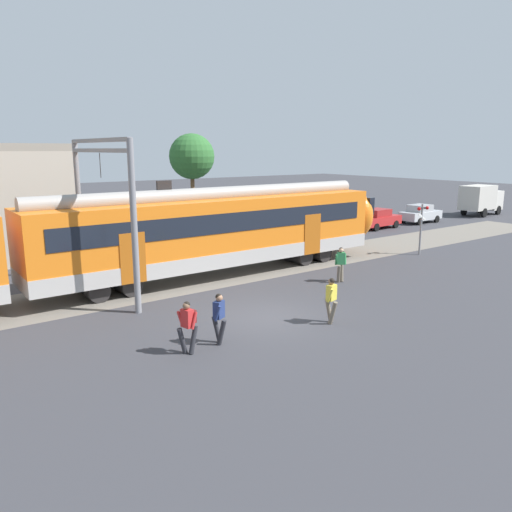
# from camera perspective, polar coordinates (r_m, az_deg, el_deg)

# --- Properties ---
(ground_plane) EXTENTS (160.00, 160.00, 0.00)m
(ground_plane) POSITION_cam_1_polar(r_m,az_deg,el_deg) (18.64, 1.15, -6.99)
(ground_plane) COLOR #38383D
(pedestrian_red) EXTENTS (0.69, 0.54, 1.67)m
(pedestrian_red) POSITION_cam_1_polar(r_m,az_deg,el_deg) (15.26, -7.79, -7.56)
(pedestrian_red) COLOR #28282D
(pedestrian_red) RESTS_ON ground
(pedestrian_navy) EXTENTS (0.51, 0.71, 1.67)m
(pedestrian_navy) POSITION_cam_1_polar(r_m,az_deg,el_deg) (15.93, -4.25, -6.74)
(pedestrian_navy) COLOR #28282D
(pedestrian_navy) RESTS_ON ground
(pedestrian_yellow) EXTENTS (0.54, 0.69, 1.67)m
(pedestrian_yellow) POSITION_cam_1_polar(r_m,az_deg,el_deg) (17.92, 8.59, -4.68)
(pedestrian_yellow) COLOR #6B6051
(pedestrian_yellow) RESTS_ON ground
(pedestrian_green) EXTENTS (0.67, 0.53, 1.67)m
(pedestrian_green) POSITION_cam_1_polar(r_m,az_deg,el_deg) (23.52, 9.65, -0.61)
(pedestrian_green) COLOR #6B6051
(pedestrian_green) RESTS_ON ground
(parked_car_tan) EXTENTS (4.05, 1.86, 1.54)m
(parked_car_tan) POSITION_cam_1_polar(r_m,az_deg,el_deg) (36.85, 8.93, 3.66)
(parked_car_tan) COLOR tan
(parked_car_tan) RESTS_ON ground
(parked_car_red) EXTENTS (4.09, 1.93, 1.54)m
(parked_car_red) POSITION_cam_1_polar(r_m,az_deg,el_deg) (40.30, 13.76, 4.18)
(parked_car_red) COLOR #B22323
(parked_car_red) RESTS_ON ground
(parked_car_silver) EXTENTS (4.05, 1.86, 1.54)m
(parked_car_silver) POSITION_cam_1_polar(r_m,az_deg,el_deg) (44.45, 18.26, 4.63)
(parked_car_silver) COLOR #B7BABF
(parked_car_silver) RESTS_ON ground
(box_truck) EXTENTS (5.37, 2.39, 2.82)m
(box_truck) POSITION_cam_1_polar(r_m,az_deg,el_deg) (51.56, 24.33, 6.00)
(box_truck) COLOR beige
(box_truck) RESTS_ON ground
(catenary_gantry) EXTENTS (0.24, 6.64, 6.53)m
(catenary_gantry) POSITION_cam_1_polar(r_m,az_deg,el_deg) (21.75, -17.19, 6.86)
(catenary_gantry) COLOR gray
(catenary_gantry) RESTS_ON ground
(crossing_signal) EXTENTS (0.96, 0.22, 3.00)m
(crossing_signal) POSITION_cam_1_polar(r_m,az_deg,el_deg) (30.64, 18.40, 3.82)
(crossing_signal) COLOR gray
(crossing_signal) RESTS_ON ground
(street_tree_right) EXTENTS (3.48, 3.48, 7.30)m
(street_tree_right) POSITION_cam_1_polar(r_m,az_deg,el_deg) (39.37, -7.35, 11.17)
(street_tree_right) COLOR brown
(street_tree_right) RESTS_ON ground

